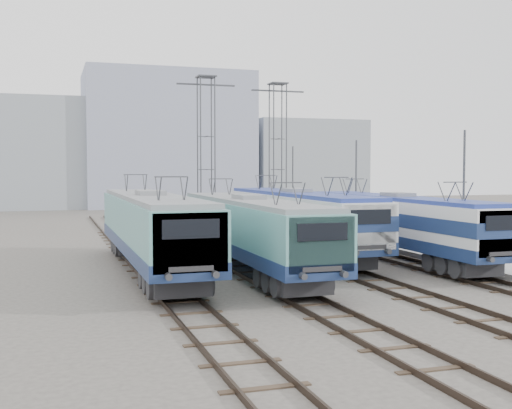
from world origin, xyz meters
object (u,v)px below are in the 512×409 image
object	(u,v)px
mast_front	(464,199)
mast_rear	(293,187)
locomotive_far_left	(151,226)
mast_mid	(356,191)
locomotive_far_right	(399,221)
locomotive_center_right	(297,216)
catenary_tower_west	(206,148)
locomotive_center_left	(250,228)
catenary_tower_east	(278,149)

from	to	relation	value
mast_front	mast_rear	xyz separation A→B (m)	(0.00, 24.00, 0.00)
locomotive_far_left	mast_front	distance (m)	15.70
mast_mid	locomotive_far_right	bearing A→B (deg)	-101.78
locomotive_center_right	mast_front	world-z (taller)	mast_front
locomotive_far_right	mast_front	bearing A→B (deg)	-59.40
locomotive_center_right	catenary_tower_west	xyz separation A→B (m)	(-2.25, 13.18, 4.32)
locomotive_center_left	catenary_tower_east	size ratio (longest dim) A/B	1.47
locomotive_far_right	mast_mid	distance (m)	9.15
locomotive_center_right	catenary_tower_east	bearing A→B (deg)	74.36
locomotive_far_right	mast_mid	size ratio (longest dim) A/B	2.48
locomotive_center_right	catenary_tower_west	size ratio (longest dim) A/B	1.51
locomotive_far_left	locomotive_far_right	bearing A→B (deg)	0.20
locomotive_center_left	mast_rear	xyz separation A→B (m)	(10.85, 22.39, 1.30)
locomotive_far_left	locomotive_far_right	size ratio (longest dim) A/B	1.07
catenary_tower_east	mast_rear	size ratio (longest dim) A/B	1.71
catenary_tower_west	mast_mid	size ratio (longest dim) A/B	1.71
locomotive_far_left	locomotive_far_right	world-z (taller)	locomotive_far_left
locomotive_center_right	mast_rear	distance (m)	18.36
catenary_tower_west	locomotive_far_left	bearing A→B (deg)	-111.75
locomotive_center_left	locomotive_center_right	xyz separation A→B (m)	(4.50, 5.20, 0.12)
locomotive_far_left	locomotive_center_right	distance (m)	9.74
mast_front	locomotive_center_right	bearing A→B (deg)	132.97
locomotive_far_right	catenary_tower_west	bearing A→B (deg)	111.80
locomotive_center_left	catenary_tower_east	world-z (taller)	catenary_tower_east
catenary_tower_west	mast_front	size ratio (longest dim) A/B	1.71
locomotive_far_left	locomotive_far_right	distance (m)	13.50
mast_mid	locomotive_far_left	bearing A→B (deg)	-149.84
locomotive_center_right	locomotive_far_right	distance (m)	5.82
mast_front	mast_mid	distance (m)	12.00
mast_front	locomotive_far_left	bearing A→B (deg)	168.65
mast_front	mast_rear	bearing A→B (deg)	90.00
catenary_tower_east	locomotive_center_left	bearing A→B (deg)	-113.23
mast_mid	mast_rear	xyz separation A→B (m)	(0.00, 12.00, 0.00)
locomotive_center_left	catenary_tower_west	xyz separation A→B (m)	(2.25, 18.39, 4.44)
locomotive_center_left	catenary_tower_east	bearing A→B (deg)	66.77
locomotive_center_left	locomotive_far_right	size ratio (longest dim) A/B	1.01
locomotive_far_left	locomotive_center_left	bearing A→B (deg)	-18.05
mast_front	mast_mid	bearing A→B (deg)	90.00
catenary_tower_east	mast_front	distance (m)	22.32
mast_front	locomotive_far_right	bearing A→B (deg)	120.60
locomotive_center_left	catenary_tower_east	xyz separation A→B (m)	(8.75, 20.39, 4.44)
catenary_tower_west	mast_front	xyz separation A→B (m)	(8.60, -20.00, -3.14)
catenary_tower_west	locomotive_far_right	bearing A→B (deg)	-68.20
mast_rear	locomotive_center_right	bearing A→B (deg)	-110.28
locomotive_far_left	catenary_tower_west	world-z (taller)	catenary_tower_west
locomotive_center_left	mast_mid	bearing A→B (deg)	43.75
catenary_tower_east	locomotive_far_right	bearing A→B (deg)	-89.24
locomotive_center_right	catenary_tower_east	world-z (taller)	catenary_tower_east
locomotive_far_left	mast_rear	xyz separation A→B (m)	(15.35, 20.92, 1.19)
mast_rear	locomotive_far_right	bearing A→B (deg)	-95.07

